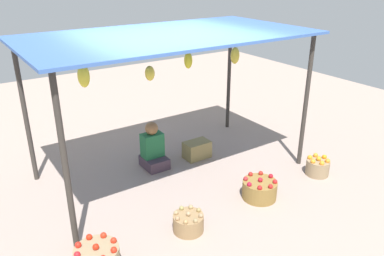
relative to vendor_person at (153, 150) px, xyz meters
The scene contains 8 objects.
ground_plane 0.46m from the vendor_person, 59.30° to the right, with size 14.00×14.00×0.00m, color gray.
market_stall_structure 1.78m from the vendor_person, 59.80° to the right, with size 4.10×2.22×2.19m.
vendor_person is the anchor object (origin of this frame).
basket_potatoes 1.79m from the vendor_person, 104.49° to the right, with size 0.39×0.39×0.28m.
basket_red_apples 1.86m from the vendor_person, 64.21° to the right, with size 0.49×0.49×0.32m.
basket_oranges 2.64m from the vendor_person, 39.64° to the right, with size 0.36×0.36×0.31m.
wooden_crate_near_vendor 0.80m from the vendor_person, 10.11° to the right, with size 0.44×0.29×0.30m, color olive.
wooden_crate_stacked_rear 0.81m from the vendor_person, ahead, with size 0.34×0.33×0.24m, color olive.
Camera 1 is at (-2.79, -4.73, 3.06)m, focal length 35.98 mm.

